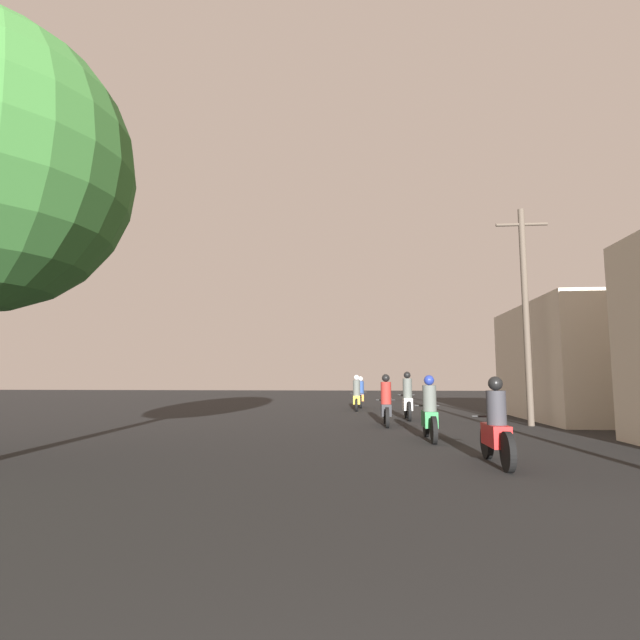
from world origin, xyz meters
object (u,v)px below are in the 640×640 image
(motorcycle_white, at_px, (407,401))
(motorcycle_orange, at_px, (361,395))
(motorcycle_green, at_px, (430,414))
(motorcycle_black, at_px, (386,405))
(building_right_far, at_px, (584,362))
(utility_pole_far, at_px, (526,310))
(motorcycle_yellow, at_px, (357,396))
(motorcycle_red, at_px, (496,429))

(motorcycle_white, bearing_deg, motorcycle_orange, 107.09)
(motorcycle_green, relative_size, motorcycle_black, 1.00)
(motorcycle_orange, relative_size, building_right_far, 0.29)
(motorcycle_white, distance_m, building_right_far, 6.48)
(motorcycle_green, bearing_deg, motorcycle_white, 89.02)
(motorcycle_black, height_order, motorcycle_white, motorcycle_white)
(motorcycle_green, bearing_deg, motorcycle_orange, 96.30)
(utility_pole_far, bearing_deg, motorcycle_yellow, 128.00)
(motorcycle_white, height_order, motorcycle_orange, motorcycle_white)
(motorcycle_yellow, bearing_deg, utility_pole_far, -53.26)
(motorcycle_black, distance_m, motorcycle_orange, 9.65)
(motorcycle_red, relative_size, motorcycle_green, 0.97)
(motorcycle_red, distance_m, motorcycle_green, 3.40)
(motorcycle_black, distance_m, building_right_far, 7.86)
(motorcycle_red, xyz_separation_m, motorcycle_white, (-0.69, 9.23, 0.07))
(motorcycle_green, xyz_separation_m, building_right_far, (6.29, 6.48, 1.43))
(motorcycle_red, relative_size, motorcycle_black, 0.97)
(motorcycle_white, xyz_separation_m, building_right_far, (6.30, 0.58, 1.38))
(motorcycle_orange, bearing_deg, building_right_far, -30.84)
(motorcycle_white, height_order, motorcycle_yellow, motorcycle_white)
(motorcycle_yellow, relative_size, building_right_far, 0.27)
(motorcycle_black, bearing_deg, building_right_far, 25.40)
(motorcycle_red, height_order, motorcycle_yellow, motorcycle_yellow)
(motorcycle_black, xyz_separation_m, utility_pole_far, (4.42, 0.36, 2.95))
(motorcycle_orange, distance_m, building_right_far, 10.52)
(motorcycle_black, relative_size, motorcycle_white, 1.03)
(motorcycle_yellow, height_order, utility_pole_far, utility_pole_far)
(motorcycle_green, height_order, utility_pole_far, utility_pole_far)
(motorcycle_green, bearing_deg, utility_pole_far, 46.56)
(motorcycle_green, xyz_separation_m, motorcycle_white, (-0.01, 5.89, 0.05))
(motorcycle_white, xyz_separation_m, motorcycle_yellow, (-1.86, 4.95, -0.02))
(motorcycle_green, relative_size, building_right_far, 0.28)
(motorcycle_red, bearing_deg, utility_pole_far, 70.30)
(motorcycle_orange, bearing_deg, motorcycle_black, -75.99)
(motorcycle_red, distance_m, building_right_far, 11.39)
(motorcycle_yellow, bearing_deg, motorcycle_white, -70.62)
(motorcycle_red, height_order, motorcycle_black, motorcycle_black)
(motorcycle_green, height_order, motorcycle_white, motorcycle_white)
(motorcycle_red, distance_m, motorcycle_white, 9.25)
(motorcycle_black, distance_m, motorcycle_white, 2.50)
(motorcycle_black, relative_size, building_right_far, 0.28)
(building_right_far, relative_size, utility_pole_far, 1.07)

